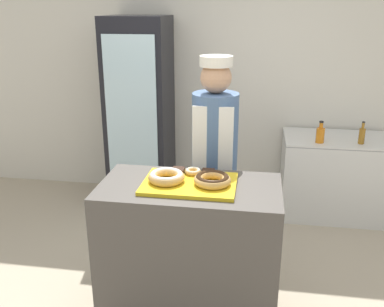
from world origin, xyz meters
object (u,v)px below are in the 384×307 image
(donut_light_glaze, at_px, (166,176))
(brownie_back_left, at_px, (178,171))
(donut_mini_center, at_px, (193,171))
(baker_person, at_px, (214,163))
(serving_tray, at_px, (190,184))
(bottle_amber, at_px, (362,135))
(brownie_back_right, at_px, (208,172))
(bottle_orange, at_px, (320,134))
(beverage_fridge, at_px, (140,114))
(donut_chocolate_glaze, at_px, (212,179))
(chest_freezer, at_px, (333,176))

(donut_light_glaze, relative_size, brownie_back_left, 2.86)
(donut_mini_center, xyz_separation_m, baker_person, (0.10, 0.42, -0.09))
(serving_tray, bearing_deg, bottle_amber, 49.00)
(brownie_back_right, bearing_deg, bottle_orange, 57.66)
(brownie_back_right, distance_m, beverage_fridge, 1.84)
(donut_chocolate_glaze, xyz_separation_m, chest_freezer, (1.05, 1.76, -0.62))
(beverage_fridge, relative_size, bottle_orange, 9.35)
(donut_chocolate_glaze, distance_m, chest_freezer, 2.14)
(donut_light_glaze, distance_m, donut_chocolate_glaze, 0.29)
(chest_freezer, xyz_separation_m, bottle_orange, (-0.20, -0.19, 0.48))
(baker_person, xyz_separation_m, chest_freezer, (1.10, 1.18, -0.51))
(bottle_orange, distance_m, bottle_amber, 0.38)
(donut_chocolate_glaze, relative_size, bottle_orange, 1.10)
(brownie_back_left, height_order, baker_person, baker_person)
(baker_person, bearing_deg, bottle_orange, 47.82)
(donut_light_glaze, height_order, beverage_fridge, beverage_fridge)
(donut_light_glaze, bearing_deg, donut_mini_center, 46.56)
(donut_light_glaze, bearing_deg, bottle_amber, 46.34)
(brownie_back_right, distance_m, bottle_orange, 1.68)
(brownie_back_right, distance_m, chest_freezer, 2.03)
(serving_tray, xyz_separation_m, beverage_fridge, (-0.81, 1.74, -0.00))
(serving_tray, xyz_separation_m, chest_freezer, (1.20, 1.75, -0.57))
(beverage_fridge, relative_size, chest_freezer, 1.90)
(brownie_back_left, bearing_deg, donut_chocolate_glaze, -32.09)
(brownie_back_right, xyz_separation_m, beverage_fridge, (-0.90, 1.60, -0.03))
(baker_person, relative_size, beverage_fridge, 0.88)
(brownie_back_right, relative_size, baker_person, 0.05)
(serving_tray, distance_m, donut_light_glaze, 0.15)
(serving_tray, height_order, brownie_back_right, brownie_back_right)
(donut_light_glaze, distance_m, chest_freezer, 2.30)
(brownie_back_left, xyz_separation_m, bottle_orange, (1.10, 1.42, -0.11))
(donut_light_glaze, relative_size, bottle_orange, 1.10)
(donut_light_glaze, distance_m, beverage_fridge, 1.87)
(chest_freezer, distance_m, bottle_amber, 0.54)
(baker_person, bearing_deg, brownie_back_left, -114.87)
(chest_freezer, bearing_deg, bottle_orange, -136.68)
(baker_person, height_order, beverage_fridge, beverage_fridge)
(donut_light_glaze, xyz_separation_m, bottle_amber, (1.52, 1.60, -0.13))
(beverage_fridge, distance_m, bottle_orange, 1.81)
(donut_chocolate_glaze, height_order, bottle_orange, donut_chocolate_glaze)
(donut_mini_center, relative_size, baker_person, 0.06)
(brownie_back_right, height_order, beverage_fridge, beverage_fridge)
(serving_tray, distance_m, donut_chocolate_glaze, 0.15)
(donut_light_glaze, height_order, bottle_amber, donut_light_glaze)
(bottle_amber, bearing_deg, bottle_orange, -176.31)
(brownie_back_left, bearing_deg, baker_person, 65.13)
(brownie_back_left, distance_m, brownie_back_right, 0.20)
(donut_light_glaze, bearing_deg, beverage_fridge, 110.64)
(beverage_fridge, relative_size, bottle_amber, 9.14)
(baker_person, bearing_deg, chest_freezer, 47.06)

